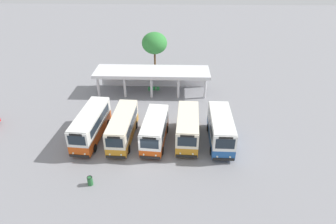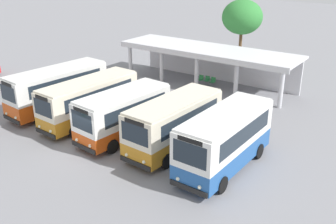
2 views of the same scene
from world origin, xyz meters
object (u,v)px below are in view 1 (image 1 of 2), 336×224
(city_bus_nearest_orange, at_px, (91,124))
(waiting_chair_end_by_column, at_px, (150,89))
(city_bus_middle_cream, at_px, (155,129))
(city_bus_fifth_blue, at_px, (221,128))
(waiting_chair_middle_seat, at_px, (158,89))
(waiting_chair_second_from_end, at_px, (154,89))
(litter_bin_apron, at_px, (90,181))
(city_bus_second_in_row, at_px, (123,126))
(city_bus_fourth_amber, at_px, (188,127))

(city_bus_nearest_orange, relative_size, waiting_chair_end_by_column, 9.38)
(city_bus_middle_cream, height_order, city_bus_fifth_blue, city_bus_fifth_blue)
(city_bus_fifth_blue, distance_m, waiting_chair_middle_seat, 14.54)
(waiting_chair_end_by_column, xyz_separation_m, waiting_chair_second_from_end, (0.62, 0.09, 0.00))
(city_bus_middle_cream, xyz_separation_m, waiting_chair_end_by_column, (-1.72, 12.51, -1.20))
(city_bus_fifth_blue, relative_size, waiting_chair_end_by_column, 8.43)
(waiting_chair_second_from_end, height_order, waiting_chair_middle_seat, same)
(waiting_chair_middle_seat, xyz_separation_m, litter_bin_apron, (-4.96, -19.24, -0.07))
(city_bus_second_in_row, relative_size, waiting_chair_end_by_column, 9.01)
(city_bus_fourth_amber, bearing_deg, waiting_chair_middle_seat, 108.62)
(city_bus_nearest_orange, bearing_deg, waiting_chair_second_from_end, 63.18)
(city_bus_second_in_row, height_order, litter_bin_apron, city_bus_second_in_row)
(city_bus_second_in_row, bearing_deg, waiting_chair_end_by_column, 81.25)
(city_bus_fourth_amber, bearing_deg, waiting_chair_second_from_end, 111.18)
(city_bus_middle_cream, height_order, waiting_chair_middle_seat, city_bus_middle_cream)
(city_bus_nearest_orange, xyz_separation_m, litter_bin_apron, (1.71, -7.31, -1.38))
(city_bus_nearest_orange, distance_m, waiting_chair_second_from_end, 13.47)
(city_bus_middle_cream, bearing_deg, city_bus_nearest_orange, 174.90)
(city_bus_nearest_orange, relative_size, litter_bin_apron, 8.97)
(city_bus_middle_cream, bearing_deg, waiting_chair_end_by_column, 97.81)
(city_bus_fifth_blue, relative_size, waiting_chair_middle_seat, 8.43)
(city_bus_middle_cream, xyz_separation_m, waiting_chair_second_from_end, (-1.10, 12.60, -1.20))
(city_bus_fourth_amber, height_order, litter_bin_apron, city_bus_fourth_amber)
(city_bus_middle_cream, distance_m, waiting_chair_second_from_end, 12.70)
(city_bus_nearest_orange, distance_m, city_bus_fifth_blue, 14.29)
(waiting_chair_end_by_column, bearing_deg, waiting_chair_middle_seat, 2.33)
(city_bus_nearest_orange, relative_size, city_bus_second_in_row, 1.04)
(city_bus_fifth_blue, bearing_deg, litter_bin_apron, -151.16)
(waiting_chair_second_from_end, relative_size, litter_bin_apron, 0.96)
(city_bus_fourth_amber, relative_size, litter_bin_apron, 7.98)
(city_bus_nearest_orange, distance_m, waiting_chair_end_by_column, 13.12)
(city_bus_fourth_amber, xyz_separation_m, litter_bin_apron, (-9.01, -7.23, -1.31))
(waiting_chair_end_by_column, bearing_deg, city_bus_fourth_amber, -66.14)
(city_bus_fourth_amber, distance_m, litter_bin_apron, 11.62)
(city_bus_second_in_row, height_order, waiting_chair_middle_seat, city_bus_second_in_row)
(city_bus_second_in_row, bearing_deg, litter_bin_apron, -104.64)
(city_bus_middle_cream, bearing_deg, waiting_chair_middle_seat, 92.17)
(city_bus_middle_cream, bearing_deg, waiting_chair_second_from_end, 94.97)
(city_bus_fourth_amber, bearing_deg, city_bus_fifth_blue, -4.83)
(waiting_chair_middle_seat, bearing_deg, city_bus_fifth_blue, -58.25)
(city_bus_middle_cream, xyz_separation_m, city_bus_fourth_amber, (3.57, 0.55, 0.04))
(waiting_chair_end_by_column, relative_size, waiting_chair_middle_seat, 1.00)
(city_bus_middle_cream, distance_m, waiting_chair_middle_seat, 12.63)
(city_bus_middle_cream, relative_size, waiting_chair_second_from_end, 7.92)
(city_bus_middle_cream, relative_size, waiting_chair_middle_seat, 7.92)
(waiting_chair_end_by_column, distance_m, waiting_chair_middle_seat, 1.24)
(city_bus_second_in_row, relative_size, litter_bin_apron, 8.61)
(city_bus_fourth_amber, bearing_deg, city_bus_nearest_orange, 179.54)
(city_bus_fifth_blue, bearing_deg, waiting_chair_middle_seat, 121.75)
(waiting_chair_end_by_column, bearing_deg, city_bus_nearest_orange, -114.56)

